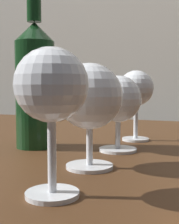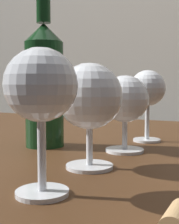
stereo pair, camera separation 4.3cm
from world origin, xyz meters
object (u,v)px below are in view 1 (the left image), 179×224
wine_glass_rose (90,99)px  wine_bottle (35,81)px  wine_glass_port (51,89)px  wine_glass_amber (118,101)px  wine_glass_pinot (136,90)px

wine_glass_rose → wine_bottle: size_ratio=0.45×
wine_glass_port → wine_glass_amber: (-0.00, 0.24, -0.02)m
wine_glass_port → wine_glass_amber: bearing=90.4°
wine_bottle → wine_glass_amber: bearing=8.0°
wine_glass_port → wine_bottle: wine_bottle is taller
wine_glass_port → wine_glass_rose: wine_glass_port is taller
wine_glass_amber → wine_glass_pinot: bearing=88.1°
wine_glass_port → wine_glass_rose: (-0.01, 0.12, -0.01)m
wine_glass_amber → wine_glass_pinot: 0.12m
wine_glass_port → wine_bottle: bearing=124.8°
wine_glass_amber → wine_bottle: size_ratio=0.41×
wine_glass_amber → wine_glass_pinot: wine_glass_pinot is taller
wine_glass_pinot → wine_bottle: (-0.16, -0.14, 0.02)m
wine_glass_amber → wine_glass_port: bearing=-89.6°
wine_glass_port → wine_glass_pinot: wine_glass_port is taller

